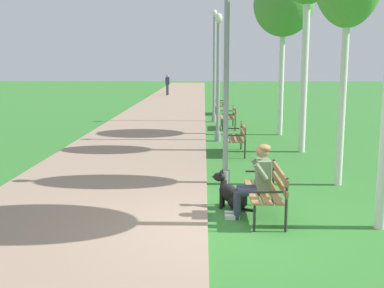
# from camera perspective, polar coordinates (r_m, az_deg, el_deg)

# --- Properties ---
(ground_plane) EXTENTS (120.00, 120.00, 0.00)m
(ground_plane) POSITION_cam_1_polar(r_m,az_deg,el_deg) (7.59, 4.37, -9.98)
(ground_plane) COLOR #33752D
(paved_path) EXTENTS (4.26, 60.00, 0.04)m
(paved_path) POSITION_cam_1_polar(r_m,az_deg,el_deg) (31.31, -2.35, 5.08)
(paved_path) COLOR gray
(paved_path) RESTS_ON ground
(park_bench_near) EXTENTS (0.55, 1.50, 0.85)m
(park_bench_near) POSITION_cam_1_polar(r_m,az_deg,el_deg) (8.00, 9.17, -5.21)
(park_bench_near) COLOR olive
(park_bench_near) RESTS_ON ground
(park_bench_mid) EXTENTS (0.55, 1.50, 0.85)m
(park_bench_mid) POSITION_cam_1_polar(r_m,az_deg,el_deg) (13.48, 5.39, 0.97)
(park_bench_mid) COLOR olive
(park_bench_mid) RESTS_ON ground
(park_bench_far) EXTENTS (0.55, 1.50, 0.85)m
(park_bench_far) POSITION_cam_1_polar(r_m,az_deg,el_deg) (18.70, 4.53, 3.42)
(park_bench_far) COLOR olive
(park_bench_far) RESTS_ON ground
(park_bench_furthest) EXTENTS (0.55, 1.50, 0.85)m
(park_bench_furthest) POSITION_cam_1_polar(r_m,az_deg,el_deg) (24.00, 3.64, 4.83)
(park_bench_furthest) COLOR olive
(park_bench_furthest) RESTS_ON ground
(person_seated_on_near_bench) EXTENTS (0.74, 0.49, 1.25)m
(person_seated_on_near_bench) POSITION_cam_1_polar(r_m,az_deg,el_deg) (7.91, 7.73, -4.08)
(person_seated_on_near_bench) COLOR #33384C
(person_seated_on_near_bench) RESTS_ON ground
(dog_black) EXTENTS (0.80, 0.45, 0.71)m
(dog_black) POSITION_cam_1_polar(r_m,az_deg,el_deg) (8.44, 4.79, -6.11)
(dog_black) COLOR black
(dog_black) RESTS_ON ground
(lamp_post_near) EXTENTS (0.24, 0.24, 4.13)m
(lamp_post_near) POSITION_cam_1_polar(r_m,az_deg,el_deg) (9.87, 4.13, 7.28)
(lamp_post_near) COLOR gray
(lamp_post_near) RESTS_ON ground
(lamp_post_mid) EXTENTS (0.24, 0.24, 4.11)m
(lamp_post_mid) POSITION_cam_1_polar(r_m,az_deg,el_deg) (15.52, 3.16, 8.14)
(lamp_post_mid) COLOR gray
(lamp_post_mid) RESTS_ON ground
(lamp_post_far) EXTENTS (0.24, 0.24, 4.77)m
(lamp_post_far) POSITION_cam_1_polar(r_m,az_deg,el_deg) (20.70, 2.69, 9.46)
(lamp_post_far) COLOR gray
(lamp_post_far) RESTS_ON ground
(birch_tree_fourth) EXTENTS (2.06, 2.20, 5.66)m
(birch_tree_fourth) POSITION_cam_1_polar(r_m,az_deg,el_deg) (17.27, 10.95, 16.08)
(birch_tree_fourth) COLOR silver
(birch_tree_fourth) RESTS_ON ground
(pedestrian_distant) EXTENTS (0.32, 0.22, 1.65)m
(pedestrian_distant) POSITION_cam_1_polar(r_m,az_deg,el_deg) (37.63, -2.97, 7.11)
(pedestrian_distant) COLOR #383842
(pedestrian_distant) RESTS_ON ground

